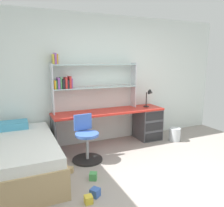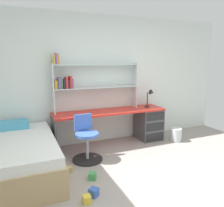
# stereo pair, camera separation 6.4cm
# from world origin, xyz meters

# --- Properties ---
(ground_plane) EXTENTS (5.77, 5.50, 0.02)m
(ground_plane) POSITION_xyz_m (0.00, 0.00, -0.01)
(ground_plane) COLOR #9E938C
(room_shell) EXTENTS (5.77, 5.50, 2.60)m
(room_shell) POSITION_xyz_m (-1.18, 1.17, 1.30)
(room_shell) COLOR silver
(room_shell) RESTS_ON ground_plane
(desk) EXTENTS (2.28, 0.55, 0.71)m
(desk) POSITION_xyz_m (0.66, 1.95, 0.41)
(desk) COLOR red
(desk) RESTS_ON ground_plane
(bookshelf_hutch) EXTENTS (1.73, 0.22, 1.12)m
(bookshelf_hutch) POSITION_xyz_m (-0.41, 2.11, 1.35)
(bookshelf_hutch) COLOR silver
(bookshelf_hutch) RESTS_ON desk
(desk_lamp) EXTENTS (0.20, 0.17, 0.38)m
(desk_lamp) POSITION_xyz_m (0.98, 1.94, 0.97)
(desk_lamp) COLOR black
(desk_lamp) RESTS_ON desk
(swivel_chair) EXTENTS (0.52, 0.52, 0.78)m
(swivel_chair) POSITION_xyz_m (-0.61, 1.44, 0.31)
(swivel_chair) COLOR black
(swivel_chair) RESTS_ON ground_plane
(bed_platform) EXTENTS (1.22, 1.83, 0.67)m
(bed_platform) POSITION_xyz_m (-1.75, 1.33, 0.28)
(bed_platform) COLOR tan
(bed_platform) RESTS_ON ground_plane
(waste_bin) EXTENTS (0.24, 0.24, 0.27)m
(waste_bin) POSITION_xyz_m (1.41, 1.58, 0.14)
(waste_bin) COLOR silver
(waste_bin) RESTS_ON ground_plane
(toy_block_yellow_0) EXTENTS (0.10, 0.10, 0.10)m
(toy_block_yellow_0) POSITION_xyz_m (-0.97, 0.27, 0.05)
(toy_block_yellow_0) COLOR gold
(toy_block_yellow_0) RESTS_ON ground_plane
(toy_block_green_1) EXTENTS (0.14, 0.14, 0.11)m
(toy_block_green_1) POSITION_xyz_m (-0.73, 0.76, 0.05)
(toy_block_green_1) COLOR #479E51
(toy_block_green_1) RESTS_ON ground_plane
(toy_block_blue_2) EXTENTS (0.15, 0.15, 0.11)m
(toy_block_blue_2) POSITION_xyz_m (-0.85, 0.36, 0.05)
(toy_block_blue_2) COLOR #3860B7
(toy_block_blue_2) RESTS_ON ground_plane
(toy_block_natural_3) EXTENTS (0.12, 0.12, 0.09)m
(toy_block_natural_3) POSITION_xyz_m (-0.98, 1.11, 0.04)
(toy_block_natural_3) COLOR tan
(toy_block_natural_3) RESTS_ON ground_plane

